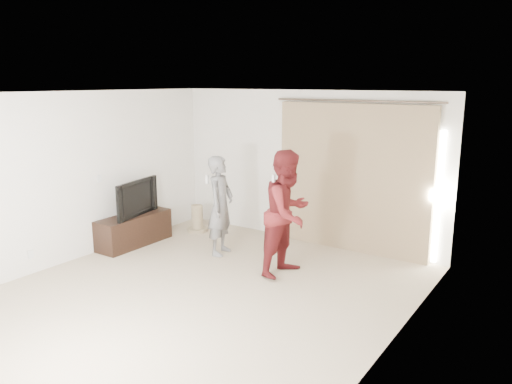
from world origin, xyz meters
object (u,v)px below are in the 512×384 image
person_woman (288,213)px  tv_console (134,230)px  tv (132,198)px  person_man (220,206)px

person_woman → tv_console: bearing=-173.5°
tv → person_woman: size_ratio=0.58×
tv → person_woman: person_woman is taller
tv → person_man: (1.51, 0.47, -0.02)m
tv → tv_console: bearing=-0.0°
tv_console → person_woman: (2.84, 0.32, 0.65)m
tv_console → person_woman: person_woman is taller
tv → person_man: bearing=-83.6°
person_woman → tv: bearing=-173.5°
tv_console → tv: 0.57m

